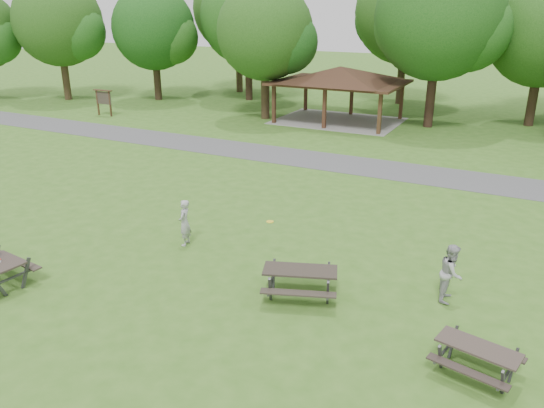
{
  "coord_description": "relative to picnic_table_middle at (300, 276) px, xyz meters",
  "views": [
    {
      "loc": [
        8.68,
        -11.02,
        7.64
      ],
      "look_at": [
        1.0,
        4.0,
        1.3
      ],
      "focal_mm": 35.0,
      "sensor_mm": 36.0,
      "label": 1
    }
  ],
  "objects": [
    {
      "name": "tree_row_b",
      "position": [
        -24.38,
        24.65,
        5.02
      ],
      "size": [
        7.14,
        6.8,
        9.28
      ],
      "color": "black",
      "rests_on": "ground"
    },
    {
      "name": "frisbee_in_flight",
      "position": [
        -1.71,
        1.51,
        0.74
      ],
      "size": [
        0.25,
        0.25,
        0.02
      ],
      "color": "gold",
      "rests_on": "ground"
    },
    {
      "name": "tree_deep_b",
      "position": [
        -5.37,
        32.15,
        6.24
      ],
      "size": [
        8.4,
        8.0,
        11.13
      ],
      "color": "black",
      "rests_on": "ground"
    },
    {
      "name": "tree_row_e",
      "position": [
        -1.37,
        24.15,
        6.13
      ],
      "size": [
        8.4,
        8.0,
        11.02
      ],
      "color": "black",
      "rests_on": "ground"
    },
    {
      "name": "notice_board",
      "position": [
        -23.47,
        17.12,
        0.66
      ],
      "size": [
        1.6,
        0.3,
        1.88
      ],
      "color": "#3B2415",
      "rests_on": "ground"
    },
    {
      "name": "frisbee_thrower",
      "position": [
        -4.87,
        1.38,
        0.15
      ],
      "size": [
        0.52,
        0.66,
        1.6
      ],
      "primitive_type": "imported",
      "rotation": [
        0.0,
        0.0,
        -1.32
      ],
      "color": "#A1A1A4",
      "rests_on": "ground"
    },
    {
      "name": "asphalt_path",
      "position": [
        -3.47,
        13.12,
        -0.64
      ],
      "size": [
        120.0,
        3.2,
        0.02
      ],
      "primitive_type": "cube",
      "color": "#48484A",
      "rests_on": "ground"
    },
    {
      "name": "ground",
      "position": [
        -3.47,
        -0.88,
        -0.65
      ],
      "size": [
        160.0,
        160.0,
        0.0
      ],
      "primitive_type": "plane",
      "color": "#37641C",
      "rests_on": "ground"
    },
    {
      "name": "pavilion",
      "position": [
        -7.47,
        23.12,
        2.41
      ],
      "size": [
        8.6,
        7.01,
        3.76
      ],
      "color": "#311D12",
      "rests_on": "ground"
    },
    {
      "name": "picnic_table_middle",
      "position": [
        0.0,
        0.0,
        0.0
      ],
      "size": [
        2.46,
        2.22,
        0.88
      ],
      "color": "black",
      "rests_on": "ground"
    },
    {
      "name": "tree_row_d",
      "position": [
        -12.39,
        21.65,
        5.12
      ],
      "size": [
        6.93,
        6.6,
        9.27
      ],
      "color": "black",
      "rests_on": "ground"
    },
    {
      "name": "frisbee_catcher",
      "position": [
        3.72,
        1.74,
        0.18
      ],
      "size": [
        0.63,
        0.81,
        1.65
      ],
      "primitive_type": "imported",
      "rotation": [
        0.0,
        0.0,
        1.58
      ],
      "color": "#A0A0A2",
      "rests_on": "ground"
    },
    {
      "name": "tree_deep_a",
      "position": [
        -20.37,
        31.65,
        6.48
      ],
      "size": [
        8.4,
        8.0,
        11.38
      ],
      "color": "#312216",
      "rests_on": "ground"
    },
    {
      "name": "picnic_table_far",
      "position": [
        4.81,
        -1.29,
        -0.09
      ],
      "size": [
        2.0,
        1.73,
        0.75
      ],
      "color": "#322924",
      "rests_on": "ground"
    },
    {
      "name": "tree_row_a",
      "position": [
        -31.38,
        21.15,
        5.51
      ],
      "size": [
        7.56,
        7.2,
        9.97
      ],
      "color": "#322316",
      "rests_on": "ground"
    },
    {
      "name": "tree_row_c",
      "position": [
        -17.37,
        28.15,
        5.89
      ],
      "size": [
        8.19,
        7.8,
        10.67
      ],
      "color": "black",
      "rests_on": "ground"
    }
  ]
}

